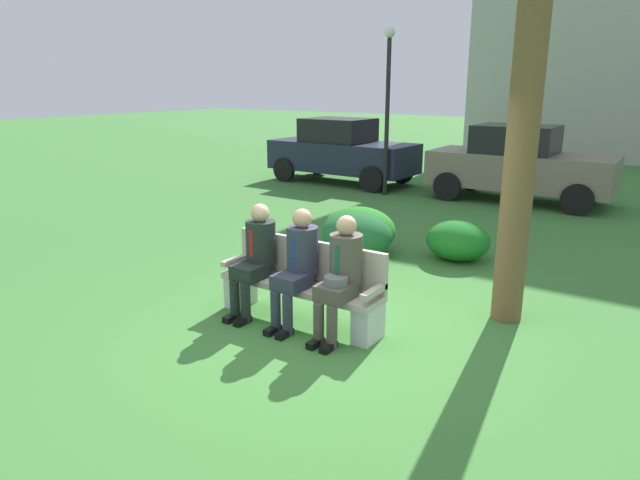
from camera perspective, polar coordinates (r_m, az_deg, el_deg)
ground_plane at (r=6.11m, az=0.02°, el=-9.35°), size 80.00×80.00×0.00m
park_bench at (r=6.29m, az=-1.77°, el=-4.44°), size 1.94×0.44×0.90m
seated_man_left at (r=6.43m, az=-6.46°, el=-1.38°), size 0.34×0.72×1.27m
seated_man_middle at (r=6.08m, az=-2.27°, el=-2.21°), size 0.34×0.72×1.29m
seated_man_right at (r=5.78m, az=2.12°, el=-3.20°), size 0.34×0.72×1.28m
shrub_near_bench at (r=8.65m, az=3.73°, el=0.55°), size 1.10×1.01×0.69m
shrub_mid_lawn at (r=8.83m, az=3.93°, el=0.99°), size 1.15×1.06×0.72m
shrub_far_lawn at (r=8.72m, az=13.70°, el=-0.04°), size 0.95×0.87×0.59m
parked_car_near at (r=15.18m, az=2.17°, el=8.93°), size 3.93×1.76×1.68m
parked_car_far at (r=13.42m, az=19.37°, el=7.21°), size 3.92×1.74×1.68m
street_lamp at (r=13.40m, az=6.82°, el=14.23°), size 0.24×0.24×3.77m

